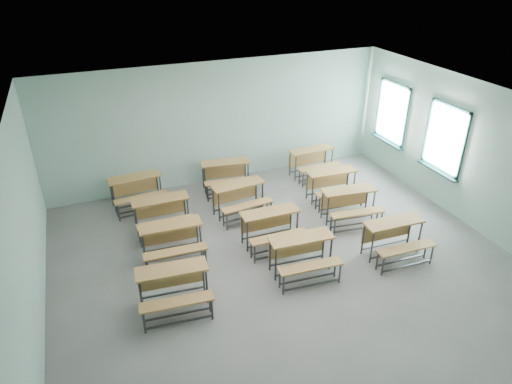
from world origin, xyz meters
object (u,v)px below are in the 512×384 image
desk_unit_r1c0 (172,238)px  desk_unit_r0c1 (303,251)px  desk_unit_r1c2 (350,201)px  desk_unit_r3c1 (226,172)px  desk_unit_r0c0 (173,284)px  desk_unit_r2c0 (162,211)px  desk_unit_r3c2 (313,159)px  desk_unit_r0c2 (396,235)px  desk_unit_r1c1 (272,224)px  desk_unit_r3c0 (137,188)px  desk_unit_r2c2 (333,182)px  desk_unit_r2c1 (240,195)px

desk_unit_r1c0 → desk_unit_r0c1: bearing=-28.9°
desk_unit_r1c2 → desk_unit_r3c1: bearing=137.9°
desk_unit_r0c0 → desk_unit_r2c0: 2.54m
desk_unit_r1c2 → desk_unit_r3c2: 2.41m
desk_unit_r0c2 → desk_unit_r3c1: same height
desk_unit_r1c1 → desk_unit_r1c0: bearing=173.3°
desk_unit_r0c1 → desk_unit_r1c1: 1.11m
desk_unit_r3c1 → desk_unit_r0c1: bearing=-78.1°
desk_unit_r0c1 → desk_unit_r1c0: same height
desk_unit_r3c0 → desk_unit_r3c2: size_ratio=1.02×
desk_unit_r0c2 → desk_unit_r1c1: (-2.16, 1.29, 0.00)m
desk_unit_r1c0 → desk_unit_r2c0: (0.03, 1.12, 0.00)m
desk_unit_r1c0 → desk_unit_r3c0: (-0.32, 2.42, 0.00)m
desk_unit_r0c0 → desk_unit_r3c0: 3.82m
desk_unit_r2c0 → desk_unit_r3c1: (1.93, 1.30, 0.00)m
desk_unit_r3c1 → desk_unit_r2c0: bearing=-138.1°
desk_unit_r0c0 → desk_unit_r3c1: size_ratio=0.98×
desk_unit_r0c2 → desk_unit_r3c0: 6.04m
desk_unit_r3c0 → desk_unit_r3c1: size_ratio=0.97×
desk_unit_r0c2 → desk_unit_r1c0: 4.50m
desk_unit_r2c2 → desk_unit_r3c2: same height
desk_unit_r0c1 → desk_unit_r1c1: size_ratio=1.04×
desk_unit_r1c0 → desk_unit_r1c2: bearing=2.1°
desk_unit_r0c1 → desk_unit_r2c2: size_ratio=1.01×
desk_unit_r2c1 → desk_unit_r1c2: bearing=-34.1°
desk_unit_r3c0 → desk_unit_r3c1: (2.27, 0.00, 0.00)m
desk_unit_r0c0 → desk_unit_r3c0: bearing=96.0°
desk_unit_r0c1 → desk_unit_r3c1: bearing=98.5°
desk_unit_r0c2 → desk_unit_r1c1: size_ratio=1.01×
desk_unit_r2c1 → desk_unit_r1c1: bearing=-88.2°
desk_unit_r0c0 → desk_unit_r1c0: same height
desk_unit_r1c0 → desk_unit_r3c0: same height
desk_unit_r3c1 → desk_unit_r3c2: size_ratio=1.06×
desk_unit_r1c2 → desk_unit_r3c0: bearing=157.8°
desk_unit_r1c1 → desk_unit_r2c2: (2.18, 1.22, 0.00)m
desk_unit_r1c0 → desk_unit_r2c0: 1.12m
desk_unit_r0c1 → desk_unit_r3c2: 4.31m
desk_unit_r1c0 → desk_unit_r2c1: 2.19m
desk_unit_r3c2 → desk_unit_r0c1: bearing=-122.6°
desk_unit_r3c0 → desk_unit_r3c2: same height
desk_unit_r1c2 → desk_unit_r2c0: 4.24m
desk_unit_r0c2 → desk_unit_r3c1: (-2.26, 3.99, 0.00)m
desk_unit_r0c0 → desk_unit_r2c1: 3.33m
desk_unit_r3c2 → desk_unit_r1c0: bearing=-154.1°
desk_unit_r0c0 → desk_unit_r1c1: bearing=31.2°
desk_unit_r2c1 → desk_unit_r3c2: size_ratio=1.04×
desk_unit_r0c2 → desk_unit_r3c2: size_ratio=1.01×
desk_unit_r2c1 → desk_unit_r3c1: same height
desk_unit_r3c1 → desk_unit_r1c1: bearing=-80.0°
desk_unit_r2c2 → desk_unit_r3c1: size_ratio=0.96×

